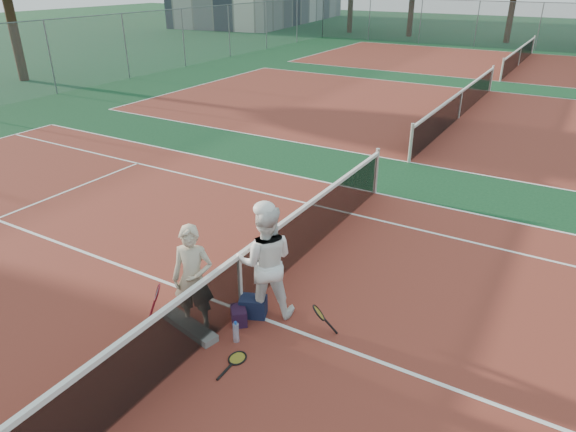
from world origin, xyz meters
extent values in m
plane|color=#0F3A1E|center=(0.00, 0.00, 0.00)|extent=(130.00, 130.00, 0.00)
cube|color=maroon|center=(0.00, 0.00, 0.00)|extent=(23.77, 10.97, 0.01)
cube|color=maroon|center=(0.00, 13.50, 0.00)|extent=(23.77, 10.97, 0.01)
cube|color=maroon|center=(0.00, 27.00, 0.00)|extent=(23.77, 10.97, 0.01)
imported|color=beige|center=(-0.35, -0.64, 0.82)|extent=(0.71, 0.60, 1.64)
imported|color=white|center=(0.35, 0.18, 0.90)|extent=(1.10, 1.02, 1.80)
cube|color=black|center=(0.22, 0.00, 0.16)|extent=(0.47, 0.40, 0.31)
cube|color=black|center=(0.14, -0.26, 0.13)|extent=(0.37, 0.38, 0.26)
cube|color=#66625C|center=(-0.39, -0.77, 0.05)|extent=(1.07, 0.46, 0.11)
cylinder|color=#C9DFFF|center=(0.36, -0.63, 0.15)|extent=(0.09, 0.09, 0.30)
cylinder|color=#382314|center=(-15.51, 38.20, 2.46)|extent=(0.44, 0.44, 4.91)
cylinder|color=#382314|center=(-10.07, 37.98, 2.30)|extent=(0.44, 0.44, 4.60)
cylinder|color=#382314|center=(-2.42, 37.53, 2.28)|extent=(0.44, 0.44, 4.55)
cylinder|color=#382314|center=(-19.99, 10.03, 2.72)|extent=(0.44, 0.44, 5.44)
camera|label=1|loc=(3.96, -5.28, 4.76)|focal=32.00mm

